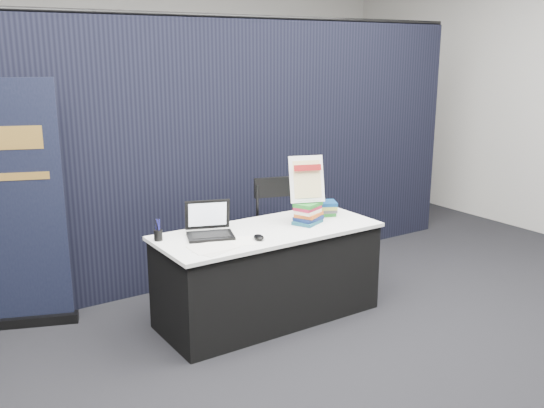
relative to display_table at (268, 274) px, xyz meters
The scene contains 15 objects.
floor 0.67m from the display_table, 90.00° to the right, with size 8.00×8.00×0.00m, color black.
wall_back 3.71m from the display_table, 90.00° to the left, with size 8.00×0.02×3.50m, color #ACA9A2.
drape_partition 1.33m from the display_table, 90.00° to the left, with size 6.00×0.08×2.40m, color black.
display_table is the anchor object (origin of this frame).
laptop 0.66m from the display_table, 166.56° to the left, with size 0.41×0.38×0.26m.
mouse 0.48m from the display_table, 138.28° to the right, with size 0.07×0.12×0.04m, color black.
brochure_left 0.74m from the display_table, 160.23° to the right, with size 0.27×0.19×0.00m, color silver.
brochure_mid 0.70m from the display_table, 165.68° to the right, with size 0.33×0.23×0.00m, color silver.
brochure_right 0.56m from the display_table, 162.95° to the right, with size 0.32×0.23×0.00m, color white.
pen_cup 0.96m from the display_table, 165.61° to the left, with size 0.06×0.06×0.08m, color black.
book_stack_tall 0.59m from the display_table, ahead, with size 0.26×0.23×0.17m.
book_stack_short 0.76m from the display_table, ahead, with size 0.26×0.24×0.12m.
info_sign 0.82m from the display_table, ahead, with size 0.31×0.20×0.39m.
pullup_banner 2.01m from the display_table, 150.98° to the left, with size 0.80×0.39×1.94m.
stacking_chair 0.58m from the display_table, 36.25° to the left, with size 0.58×0.59×1.03m.
Camera 1 is at (-2.51, -3.30, 2.14)m, focal length 40.00 mm.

